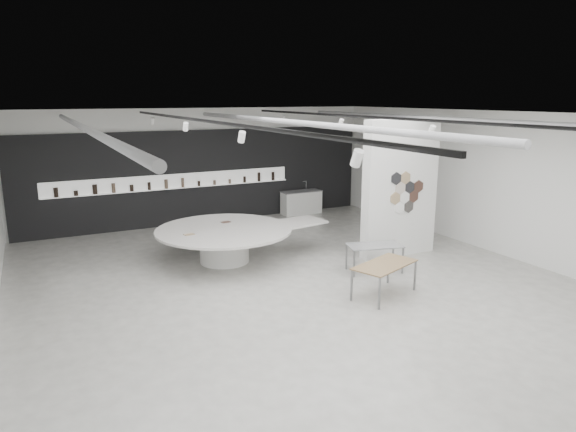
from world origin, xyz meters
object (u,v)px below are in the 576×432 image
partition_column (400,189)px  kitchen_counter (301,202)px  display_island (227,240)px  sample_table_wood (385,266)px  sample_table_stone (375,247)px

partition_column → kitchen_counter: bearing=89.7°
display_island → kitchen_counter: kitchen_counter is taller
display_island → kitchen_counter: bearing=33.5°
sample_table_wood → kitchen_counter: kitchen_counter is taller
partition_column → sample_table_stone: partition_column is taller
sample_table_wood → sample_table_stone: 1.56m
sample_table_wood → partition_column: bearing=46.3°
partition_column → sample_table_wood: 3.27m
display_island → sample_table_stone: display_island is taller
partition_column → sample_table_stone: bearing=-148.5°
kitchen_counter → sample_table_wood: bearing=-105.6°
sample_table_wood → kitchen_counter: size_ratio=1.13×
partition_column → kitchen_counter: size_ratio=2.43×
display_island → sample_table_wood: size_ratio=2.88×
display_island → sample_table_wood: 4.31m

